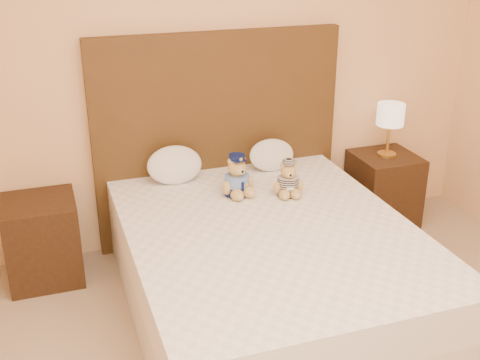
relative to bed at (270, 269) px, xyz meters
name	(u,v)px	position (x,y,z in m)	size (l,w,h in m)	color
room_walls	(349,20)	(0.00, -0.74, 1.53)	(4.04, 4.52, 2.72)	#F1BC83
bed	(270,269)	(0.00, 0.00, 0.00)	(1.60, 2.00, 0.55)	white
headboard	(218,139)	(0.00, 1.01, 0.47)	(1.75, 0.08, 1.50)	#482F15
nightstand_left	(43,240)	(-1.25, 0.80, 0.00)	(0.45, 0.45, 0.55)	#332010
nightstand_right	(383,189)	(1.25, 0.80, 0.00)	(0.45, 0.45, 0.55)	#332010
lamp	(390,117)	(1.25, 0.80, 0.57)	(0.20, 0.20, 0.40)	gold
teddy_police	(237,175)	(-0.04, 0.49, 0.41)	(0.23, 0.22, 0.27)	tan
teddy_prisoner	(288,178)	(0.27, 0.38, 0.39)	(0.20, 0.19, 0.23)	tan
pillow_left	(174,163)	(-0.36, 0.83, 0.41)	(0.37, 0.24, 0.26)	white
pillow_right	(272,154)	(0.33, 0.83, 0.39)	(0.33, 0.21, 0.23)	white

